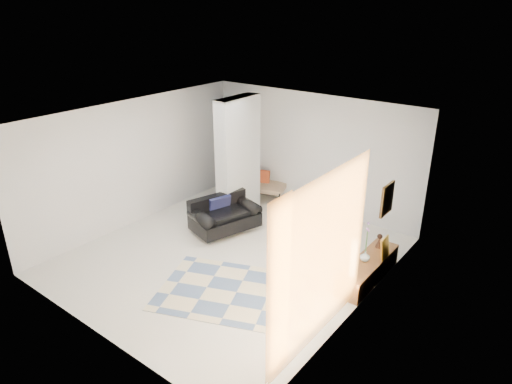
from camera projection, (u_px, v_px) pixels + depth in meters
The scene contains 17 objects.
floor at pixel (231, 256), 9.14m from camera, with size 6.00×6.00×0.00m, color white.
ceiling at pixel (227, 118), 8.05m from camera, with size 6.00×6.00×0.00m, color white.
wall_back at pixel (312, 152), 10.79m from camera, with size 6.00×6.00×0.00m, color silver.
wall_front at pixel (90, 257), 6.40m from camera, with size 6.00×6.00×0.00m, color silver.
wall_left at pixel (135, 162), 10.14m from camera, with size 6.00×6.00×0.00m, color silver.
wall_right at pixel (364, 233), 7.05m from camera, with size 6.00×6.00×0.00m, color silver.
partition_column at pixel (238, 158), 10.38m from camera, with size 0.35×1.20×2.80m, color #B4BABC.
hallway_door at pixel (242, 152), 12.09m from camera, with size 0.85×0.06×2.04m, color white.
curtain at pixel (322, 259), 6.24m from camera, with size 2.55×2.55×0.00m, color #FFA643.
wall_art at pixel (387, 199), 7.63m from camera, with size 0.04×0.45×0.55m, color #3F2911.
media_console at pixel (368, 269), 8.31m from camera, with size 0.45×1.73×0.80m.
loveseat at pixel (224, 215), 10.02m from camera, with size 1.22×1.62×0.76m.
daybed at pixel (251, 183), 11.61m from camera, with size 1.82×1.21×0.77m.
area_rug at pixel (237, 292), 7.97m from camera, with size 2.68×1.79×0.01m, color beige.
cylinder_lamp at pixel (353, 258), 7.65m from camera, with size 0.12×0.12×0.66m, color silver.
bronze_figurine at pixel (379, 241), 8.60m from camera, with size 0.14×0.14×0.27m, color black, non-canonical shape.
vase at pixel (365, 256), 8.17m from camera, with size 0.18×0.18×0.19m, color silver.
Camera 1 is at (5.23, -5.98, 4.72)m, focal length 32.00 mm.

